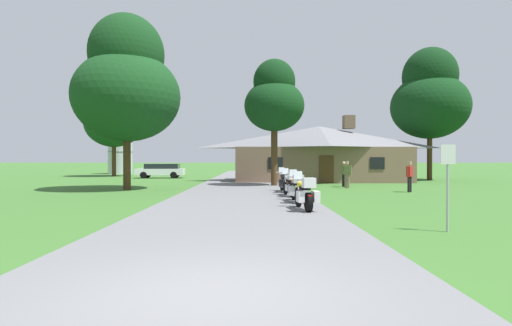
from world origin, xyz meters
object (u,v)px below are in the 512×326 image
at_px(motorcycle_yellow_nearest_to_camera, 305,194).
at_px(bystander_olive_shirt_beside_signpost, 347,173).
at_px(bystander_olive_shirt_near_lodge, 344,173).
at_px(tree_left_near, 127,84).
at_px(motorcycle_silver_third_in_row, 289,184).
at_px(metal_silo_distant, 120,149).
at_px(parked_white_suv_far_left, 161,170).
at_px(tree_by_lodge_front, 274,99).
at_px(metal_signpost_roadside, 448,177).
at_px(bystander_red_shirt_by_tree, 410,175).
at_px(tree_left_far, 114,116).
at_px(tree_right_of_lodge, 430,97).
at_px(motorcycle_black_farthest_in_row, 285,182).
at_px(motorcycle_orange_second_in_row, 297,189).

height_order(motorcycle_yellow_nearest_to_camera, bystander_olive_shirt_beside_signpost, bystander_olive_shirt_beside_signpost).
bearing_deg(bystander_olive_shirt_beside_signpost, bystander_olive_shirt_near_lodge, -68.37).
bearing_deg(tree_left_near, motorcycle_silver_third_in_row, -28.06).
xyz_separation_m(metal_silo_distant, parked_white_suv_far_left, (8.01, -12.36, -2.45)).
xyz_separation_m(bystander_olive_shirt_near_lodge, tree_by_lodge_front, (-4.57, 0.53, 4.93)).
bearing_deg(metal_signpost_roadside, bystander_olive_shirt_near_lodge, 85.65).
bearing_deg(tree_by_lodge_front, bystander_red_shirt_by_tree, -35.53).
bearing_deg(motorcycle_silver_third_in_row, tree_left_far, 116.71).
xyz_separation_m(metal_signpost_roadside, tree_right_of_lodge, (10.92, 25.61, 5.95)).
relative_size(motorcycle_black_farthest_in_row, tree_left_near, 0.20).
xyz_separation_m(tree_left_near, parked_white_suv_far_left, (-1.52, 15.56, -5.49)).
bearing_deg(motorcycle_orange_second_in_row, tree_by_lodge_front, 89.88).
height_order(motorcycle_orange_second_in_row, bystander_olive_shirt_beside_signpost, bystander_olive_shirt_beside_signpost).
distance_m(motorcycle_silver_third_in_row, tree_right_of_lodge, 22.57).
bearing_deg(parked_white_suv_far_left, bystander_red_shirt_by_tree, -137.23).
height_order(tree_right_of_lodge, tree_left_near, tree_right_of_lodge).
bearing_deg(tree_by_lodge_front, bystander_olive_shirt_near_lodge, -6.57).
distance_m(tree_left_near, metal_silo_distant, 29.65).
height_order(bystander_red_shirt_by_tree, metal_signpost_roadside, metal_signpost_roadside).
bearing_deg(motorcycle_black_farthest_in_row, tree_by_lodge_front, 87.74).
xyz_separation_m(bystander_red_shirt_by_tree, metal_signpost_roadside, (-3.83, -12.11, 0.40)).
bearing_deg(motorcycle_yellow_nearest_to_camera, motorcycle_orange_second_in_row, 83.20).
xyz_separation_m(tree_left_far, metal_silo_distant, (-2.01, 8.20, -3.32)).
relative_size(motorcycle_black_farthest_in_row, metal_silo_distant, 0.32).
relative_size(motorcycle_black_farthest_in_row, bystander_olive_shirt_beside_signpost, 1.24).
height_order(tree_by_lodge_front, metal_silo_distant, tree_by_lodge_front).
xyz_separation_m(motorcycle_orange_second_in_row, bystander_red_shirt_by_tree, (6.82, 5.68, 0.34)).
height_order(motorcycle_silver_third_in_row, tree_by_lodge_front, tree_by_lodge_front).
xyz_separation_m(motorcycle_silver_third_in_row, motorcycle_black_farthest_in_row, (-0.03, 2.45, -0.01)).
relative_size(motorcycle_silver_third_in_row, bystander_red_shirt_by_tree, 1.23).
relative_size(tree_right_of_lodge, tree_left_near, 1.13).
bearing_deg(tree_right_of_lodge, metal_silo_distant, 153.38).
bearing_deg(tree_right_of_lodge, bystander_red_shirt_by_tree, -117.71).
distance_m(motorcycle_silver_third_in_row, tree_left_near, 11.83).
distance_m(motorcycle_orange_second_in_row, bystander_olive_shirt_near_lodge, 11.10).
distance_m(motorcycle_black_farthest_in_row, metal_silo_distant, 35.73).
relative_size(bystander_olive_shirt_near_lodge, parked_white_suv_far_left, 0.36).
relative_size(motorcycle_yellow_nearest_to_camera, bystander_olive_shirt_near_lodge, 1.25).
height_order(motorcycle_black_farthest_in_row, metal_silo_distant, metal_silo_distant).
height_order(motorcycle_silver_third_in_row, motorcycle_black_farthest_in_row, same).
relative_size(motorcycle_silver_third_in_row, parked_white_suv_far_left, 0.45).
height_order(tree_left_near, tree_left_far, tree_left_far).
relative_size(bystander_red_shirt_by_tree, tree_left_near, 0.16).
xyz_separation_m(bystander_olive_shirt_beside_signpost, tree_right_of_lodge, (9.75, 10.25, 6.35)).
relative_size(bystander_olive_shirt_near_lodge, tree_right_of_lodge, 0.14).
bearing_deg(motorcycle_yellow_nearest_to_camera, bystander_olive_shirt_near_lodge, 64.97).
bearing_deg(motorcycle_silver_third_in_row, motorcycle_yellow_nearest_to_camera, -97.18).
distance_m(motorcycle_yellow_nearest_to_camera, bystander_red_shirt_by_tree, 10.74).
distance_m(bystander_olive_shirt_near_lodge, tree_by_lodge_front, 6.74).
xyz_separation_m(metal_signpost_roadside, tree_left_far, (-19.71, 33.78, 5.19)).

